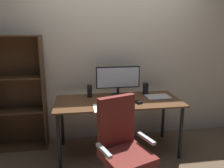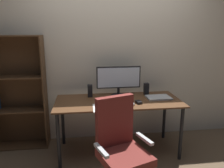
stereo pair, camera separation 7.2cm
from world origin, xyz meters
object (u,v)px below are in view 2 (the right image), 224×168
at_px(speaker_left, 90,91).
at_px(office_chair, 121,153).
at_px(keyboard, 122,104).
at_px(laptop, 158,97).
at_px(bookshelf, 18,93).
at_px(monitor, 119,79).
at_px(coffee_mug, 126,97).
at_px(mouse, 139,102).
at_px(speaker_right, 146,89).
at_px(desk, 118,106).

distance_m(speaker_left, office_chair, 1.11).
bearing_deg(keyboard, office_chair, -98.95).
xyz_separation_m(laptop, bookshelf, (-1.92, 0.34, 0.03)).
bearing_deg(monitor, coffee_mug, -74.21).
height_order(monitor, speaker_left, monitor).
bearing_deg(monitor, mouse, -62.06).
bearing_deg(monitor, laptop, -20.59).
relative_size(speaker_left, bookshelf, 0.11).
bearing_deg(bookshelf, keyboard, -21.08).
xyz_separation_m(keyboard, speaker_right, (0.41, 0.38, 0.08)).
distance_m(keyboard, office_chair, 0.71).
height_order(monitor, speaker_right, monitor).
bearing_deg(mouse, speaker_right, 51.65).
distance_m(speaker_left, bookshelf, 1.02).
height_order(speaker_left, office_chair, office_chair).
bearing_deg(coffee_mug, speaker_right, 34.55).
bearing_deg(keyboard, bookshelf, 160.91).
height_order(speaker_right, bookshelf, bookshelf).
bearing_deg(keyboard, monitor, 90.09).
relative_size(speaker_left, speaker_right, 1.00).
height_order(keyboard, speaker_left, speaker_left).
bearing_deg(mouse, monitor, 108.22).
distance_m(coffee_mug, bookshelf, 1.52).
relative_size(laptop, speaker_right, 1.88).
distance_m(speaker_right, bookshelf, 1.81).
height_order(monitor, office_chair, monitor).
bearing_deg(speaker_left, laptop, -11.51).
bearing_deg(laptop, mouse, -152.71).
distance_m(keyboard, bookshelf, 1.49).
distance_m(coffee_mug, laptop, 0.45).
bearing_deg(office_chair, mouse, 42.85).
relative_size(mouse, laptop, 0.30).
relative_size(speaker_left, office_chair, 0.17).
height_order(keyboard, coffee_mug, coffee_mug).
bearing_deg(speaker_right, desk, -154.18).
bearing_deg(coffee_mug, laptop, 5.29).
xyz_separation_m(speaker_left, bookshelf, (-1.00, 0.15, -0.04)).
distance_m(laptop, bookshelf, 1.95).
xyz_separation_m(monitor, keyboard, (-0.01, -0.39, -0.23)).
height_order(monitor, laptop, monitor).
height_order(laptop, speaker_right, speaker_right).
relative_size(office_chair, bookshelf, 0.64).
relative_size(laptop, bookshelf, 0.20).
xyz_separation_m(keyboard, coffee_mug, (0.08, 0.15, 0.03)).
distance_m(keyboard, speaker_right, 0.57).
bearing_deg(speaker_right, mouse, -118.63).
height_order(desk, mouse, mouse).
height_order(desk, speaker_right, speaker_right).
relative_size(mouse, coffee_mug, 1.07).
distance_m(desk, monitor, 0.39).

